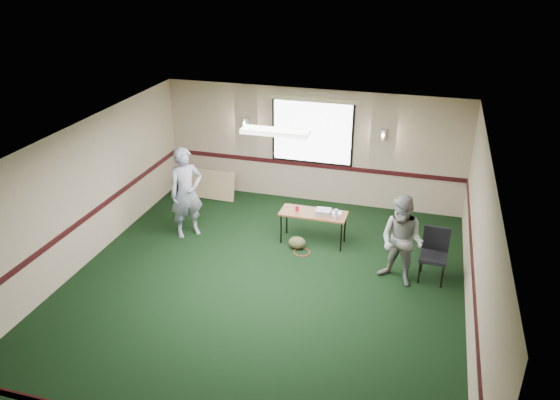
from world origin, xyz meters
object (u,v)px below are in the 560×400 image
(projector, at_px, (323,212))
(conference_chair, at_px, (435,250))
(person_left, at_px, (186,193))
(person_right, at_px, (402,241))
(folding_table, at_px, (313,215))

(projector, height_order, conference_chair, conference_chair)
(person_left, height_order, person_right, person_left)
(folding_table, height_order, person_right, person_right)
(projector, bearing_deg, person_right, -35.01)
(person_right, bearing_deg, person_left, -163.82)
(projector, height_order, person_left, person_left)
(projector, relative_size, conference_chair, 0.31)
(conference_chair, relative_size, person_left, 0.51)
(person_left, bearing_deg, conference_chair, -48.17)
(projector, xyz_separation_m, conference_chair, (2.20, -0.66, -0.15))
(folding_table, height_order, person_left, person_left)
(folding_table, bearing_deg, conference_chair, -15.11)
(folding_table, relative_size, person_left, 0.70)
(person_left, xyz_separation_m, person_right, (4.41, -0.62, -0.12))
(folding_table, xyz_separation_m, person_left, (-2.60, -0.38, 0.34))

